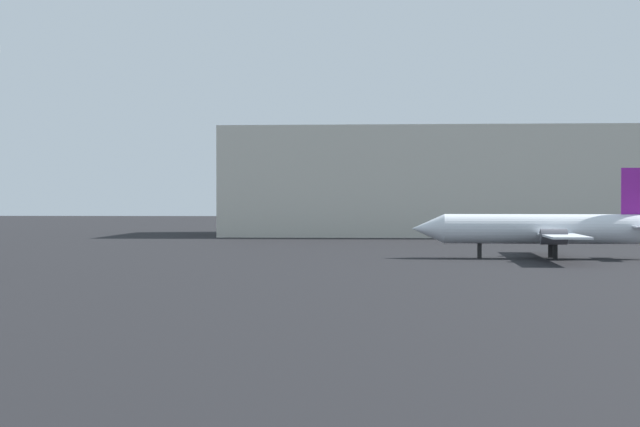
# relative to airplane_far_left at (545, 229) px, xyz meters

# --- Properties ---
(airplane_far_left) EXTENTS (23.54, 22.13, 8.14)m
(airplane_far_left) POSITION_rel_airplane_far_left_xyz_m (0.00, 0.00, 0.00)
(airplane_far_left) COLOR silver
(airplane_far_left) RESTS_ON ground_plane
(terminal_building) EXTENTS (79.84, 25.46, 15.75)m
(terminal_building) POSITION_rel_airplane_far_left_xyz_m (2.14, 58.21, 5.22)
(terminal_building) COLOR beige
(terminal_building) RESTS_ON ground_plane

